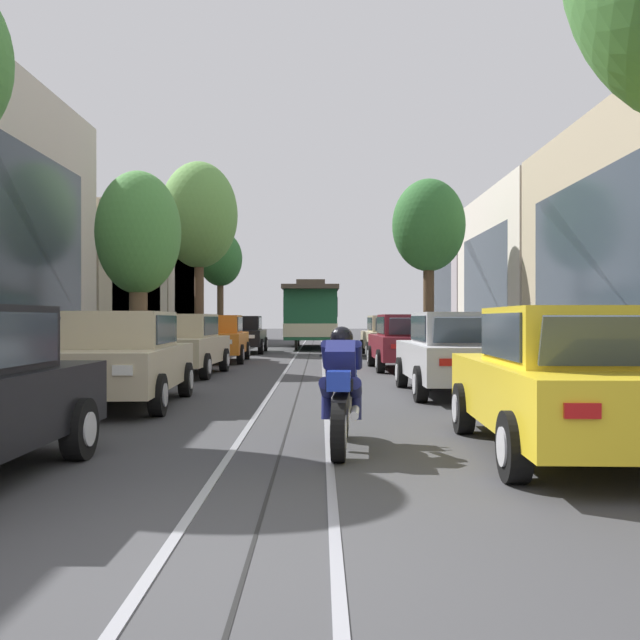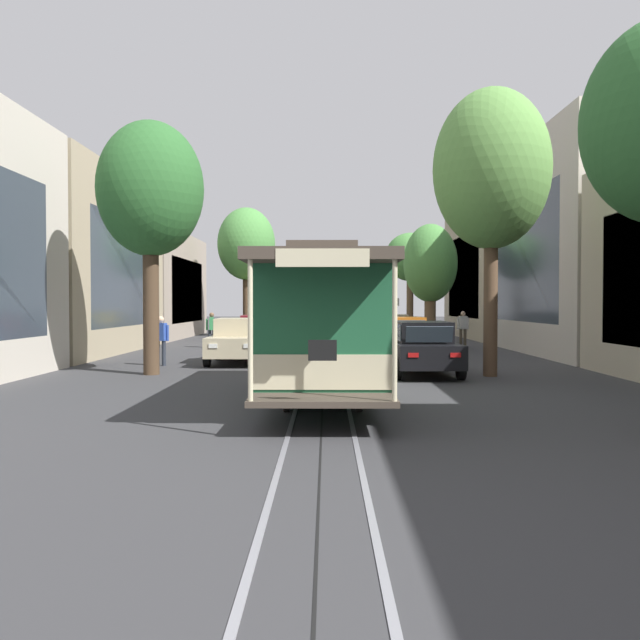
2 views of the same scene
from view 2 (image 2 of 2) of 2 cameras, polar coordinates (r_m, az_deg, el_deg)
The scene contains 23 objects.
ground_plane at distance 25.62m, azimuth 0.36°, elevation -3.31°, with size 160.00×160.00×0.00m, color #38383A.
trolley_track_rails at distance 22.51m, azimuth 0.33°, elevation -3.96°, with size 1.14×59.23×0.01m.
building_facade_left at distance 26.31m, azimuth 25.09°, elevation 5.60°, with size 5.64×50.93×8.93m.
parked_car_black_near_left at distance 44.38m, azimuth 4.24°, elevation -0.27°, with size 2.04×4.38×1.58m.
parked_car_beige_second_left at distance 38.54m, azimuth 4.76°, elevation -0.53°, with size 2.11×4.41×1.58m.
parked_car_beige_mid_left at distance 32.25m, azimuth 5.99°, elevation -0.92°, with size 2.10×4.41×1.58m.
parked_car_orange_fourth_left at distance 26.61m, azimuth 6.93°, elevation -1.42°, with size 2.09×4.40×1.58m.
parked_car_black_fifth_left at distance 20.26m, azimuth 8.56°, elevation -2.33°, with size 2.04×4.38×1.58m.
parked_car_yellow_near_right at distance 42.86m, azimuth -3.69°, elevation -0.33°, with size 2.11×4.41×1.58m.
parked_car_silver_second_right at distance 36.84m, azimuth -4.35°, elevation -0.62°, with size 2.02×4.37×1.58m.
parked_car_maroon_mid_right at distance 30.28m, azimuth -5.13°, elevation -1.07°, with size 2.06×4.39×1.58m.
parked_car_beige_fourth_right at distance 24.12m, azimuth -6.89°, elevation -1.72°, with size 2.06×4.39×1.58m.
street_tree_kerb_left_near at distance 41.51m, azimuth 7.57°, elevation 5.16°, with size 3.00×2.77×6.36m.
street_tree_kerb_left_second at distance 30.75m, azimuth 9.24°, elevation 4.57°, with size 2.39×2.37×5.65m.
street_tree_kerb_left_mid at distance 20.62m, azimuth 14.18°, elevation 12.06°, with size 3.34×3.62×8.29m.
street_tree_kerb_right_near at distance 43.01m, azimuth -6.20°, elevation 6.30°, with size 3.60×3.92×8.09m.
street_tree_kerb_right_second at distance 20.97m, azimuth -14.04°, elevation 10.42°, with size 3.14×2.99×7.49m.
cable_car_trolley at distance 15.23m, azimuth 0.23°, elevation -0.30°, with size 2.60×9.14×3.28m.
motorcycle_with_rider at distance 42.42m, azimuth -0.48°, elevation -0.55°, with size 0.58×1.99×1.37m.
pedestrian_on_left_pavement at distance 32.62m, azimuth -9.07°, elevation -0.65°, with size 0.55×0.39×1.67m.
pedestrian_on_right_pavement at distance 33.08m, azimuth 11.90°, elevation -0.57°, with size 0.55×0.29×1.73m.
pedestrian_crossing_far at distance 23.55m, azimuth -13.21°, elevation -1.46°, with size 0.55×0.32×1.68m.
street_sign_post at distance 42.47m, azimuth 6.42°, elevation 0.66°, with size 0.36×0.09×2.48m.
Camera 2 is at (-0.08, 46.02, 2.13)m, focal length 38.16 mm.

